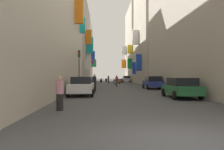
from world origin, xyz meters
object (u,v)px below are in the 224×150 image
(scooter_silver, at_px, (115,82))
(pedestrian_near_left, at_px, (60,93))
(scooter_blue, at_px, (121,81))
(pedestrian_crossing, at_px, (117,81))
(scooter_orange, at_px, (119,81))
(scooter_white, at_px, (117,80))
(parked_car_white, at_px, (82,86))
(pedestrian_mid_street, at_px, (94,83))
(parked_car_blue, at_px, (153,82))
(parked_car_silver, at_px, (126,79))
(traffic_light_near_corner, at_px, (79,63))
(pedestrian_near_right, at_px, (108,79))
(scooter_red, at_px, (106,80))
(scooter_black, at_px, (101,81))
(parked_car_green, at_px, (181,87))

(scooter_silver, height_order, pedestrian_near_left, pedestrian_near_left)
(scooter_blue, height_order, pedestrian_crossing, pedestrian_crossing)
(scooter_orange, relative_size, scooter_white, 0.95)
(parked_car_white, relative_size, pedestrian_crossing, 2.72)
(scooter_silver, relative_size, pedestrian_mid_street, 1.09)
(parked_car_blue, distance_m, scooter_white, 22.64)
(parked_car_blue, xyz_separation_m, parked_car_silver, (-0.15, 27.06, -0.01))
(parked_car_white, relative_size, scooter_orange, 2.52)
(traffic_light_near_corner, bearing_deg, pedestrian_near_right, 79.29)
(scooter_silver, distance_m, pedestrian_crossing, 8.87)
(pedestrian_mid_street, bearing_deg, pedestrian_near_left, -95.71)
(scooter_red, bearing_deg, parked_car_blue, -78.19)
(parked_car_blue, height_order, parked_car_silver, parked_car_blue)
(scooter_orange, distance_m, traffic_light_near_corner, 19.26)
(parked_car_white, bearing_deg, traffic_light_near_corner, 98.19)
(scooter_white, bearing_deg, scooter_black, -144.15)
(parked_car_green, bearing_deg, pedestrian_crossing, 103.20)
(scooter_silver, xyz_separation_m, pedestrian_crossing, (-0.31, -8.86, 0.35))
(scooter_red, height_order, scooter_blue, same)
(parked_car_blue, relative_size, scooter_blue, 2.13)
(pedestrian_mid_street, bearing_deg, scooter_orange, 78.89)
(parked_car_silver, bearing_deg, parked_car_white, -102.21)
(parked_car_blue, bearing_deg, traffic_light_near_corner, -174.04)
(parked_car_green, bearing_deg, pedestrian_near_left, -146.00)
(parked_car_green, height_order, scooter_silver, parked_car_green)
(parked_car_green, bearing_deg, pedestrian_near_right, 98.37)
(parked_car_white, bearing_deg, parked_car_green, -18.35)
(parked_car_blue, relative_size, parked_car_white, 0.88)
(scooter_silver, bearing_deg, pedestrian_near_left, -98.34)
(scooter_orange, bearing_deg, scooter_blue, 78.44)
(parked_car_silver, height_order, traffic_light_near_corner, traffic_light_near_corner)
(parked_car_blue, relative_size, pedestrian_near_left, 2.48)
(parked_car_silver, relative_size, scooter_white, 2.30)
(scooter_orange, xyz_separation_m, scooter_black, (-3.61, 2.70, 0.00))
(scooter_blue, relative_size, pedestrian_near_left, 1.16)
(scooter_red, xyz_separation_m, pedestrian_near_left, (-2.83, -40.09, 0.33))
(parked_car_green, distance_m, scooter_orange, 27.56)
(parked_car_green, distance_m, traffic_light_near_corner, 12.71)
(parked_car_white, distance_m, pedestrian_near_right, 27.74)
(parked_car_blue, xyz_separation_m, traffic_light_near_corner, (-8.69, -0.91, 2.23))
(parked_car_blue, distance_m, pedestrian_near_left, 17.34)
(pedestrian_mid_street, relative_size, traffic_light_near_corner, 0.39)
(parked_car_silver, relative_size, scooter_blue, 2.31)
(parked_car_silver, height_order, pedestrian_mid_street, pedestrian_mid_street)
(pedestrian_near_right, height_order, pedestrian_mid_street, pedestrian_mid_street)
(parked_car_silver, bearing_deg, pedestrian_near_right, -122.44)
(scooter_black, xyz_separation_m, scooter_silver, (2.65, -5.84, 0.00))
(parked_car_silver, distance_m, pedestrian_near_left, 43.16)
(scooter_white, xyz_separation_m, pedestrian_crossing, (-1.19, -17.25, 0.35))
(parked_car_silver, relative_size, parked_car_white, 0.96)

